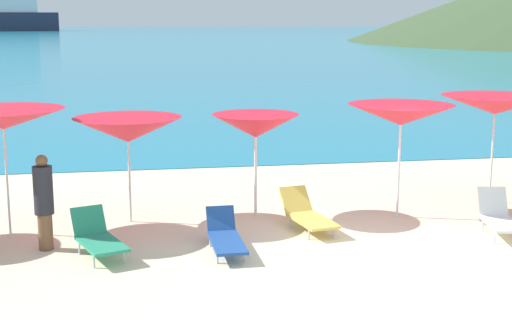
# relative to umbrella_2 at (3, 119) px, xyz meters

# --- Properties ---
(ground_plane) EXTENTS (50.00, 100.00, 0.30)m
(ground_plane) POSITION_rel_umbrella_2_xyz_m (6.16, 7.83, -2.26)
(ground_plane) COLOR beige
(ocean_water) EXTENTS (650.00, 440.00, 0.02)m
(ocean_water) POSITION_rel_umbrella_2_xyz_m (6.16, 225.38, -2.10)
(ocean_water) COLOR teal
(ocean_water) RESTS_ON ground_plane
(umbrella_2) EXTENTS (2.29, 2.29, 2.30)m
(umbrella_2) POSITION_rel_umbrella_2_xyz_m (0.00, 0.00, 0.00)
(umbrella_2) COLOR silver
(umbrella_2) RESTS_ON ground_plane
(umbrella_3) EXTENTS (2.12, 2.12, 2.05)m
(umbrella_3) POSITION_rel_umbrella_2_xyz_m (2.18, 0.43, -0.31)
(umbrella_3) COLOR silver
(umbrella_3) RESTS_ON ground_plane
(umbrella_4) EXTENTS (1.87, 1.87, 2.05)m
(umbrella_4) POSITION_rel_umbrella_2_xyz_m (4.64, 0.43, -0.30)
(umbrella_4) COLOR silver
(umbrella_4) RESTS_ON ground_plane
(umbrella_5) EXTENTS (2.28, 2.28, 2.25)m
(umbrella_5) POSITION_rel_umbrella_2_xyz_m (7.41, -0.12, -0.07)
(umbrella_5) COLOR silver
(umbrella_5) RESTS_ON ground_plane
(umbrella_6) EXTENTS (2.36, 2.36, 2.30)m
(umbrella_6) POSITION_rel_umbrella_2_xyz_m (9.79, 0.67, -0.01)
(umbrella_6) COLOR silver
(umbrella_6) RESTS_ON ground_plane
(lounge_chair_3) EXTENTS (0.78, 1.41, 0.78)m
(lounge_chair_3) POSITION_rel_umbrella_2_xyz_m (8.80, -1.59, -1.77)
(lounge_chair_3) COLOR white
(lounge_chair_3) RESTS_ON ground_plane
(lounge_chair_4) EXTENTS (0.54, 1.57, 0.62)m
(lounge_chair_4) POSITION_rel_umbrella_2_xyz_m (3.76, -1.68, -1.86)
(lounge_chair_4) COLOR #1E478C
(lounge_chair_4) RESTS_ON ground_plane
(lounge_chair_5) EXTENTS (1.01, 1.49, 0.73)m
(lounge_chair_5) POSITION_rel_umbrella_2_xyz_m (1.65, -1.59, -1.79)
(lounge_chair_5) COLOR #268C66
(lounge_chair_5) RESTS_ON ground_plane
(lounge_chair_7) EXTENTS (0.86, 1.65, 0.68)m
(lounge_chair_7) POSITION_rel_umbrella_2_xyz_m (5.44, -0.65, -1.82)
(lounge_chair_7) COLOR #D8BF4C
(lounge_chair_7) RESTS_ON ground_plane
(beachgoer_1) EXTENTS (0.33, 0.33, 1.65)m
(beachgoer_1) POSITION_rel_umbrella_2_xyz_m (0.76, -1.09, -1.25)
(beachgoer_1) COLOR brown
(beachgoer_1) RESTS_ON ground_plane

